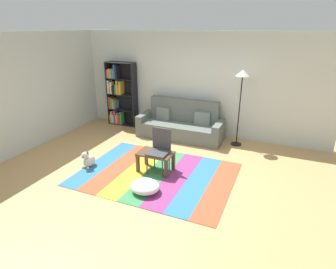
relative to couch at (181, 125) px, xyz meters
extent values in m
plane|color=tan|center=(0.28, -2.02, -0.34)|extent=(14.00, 14.00, 0.00)
cube|color=silver|center=(0.28, 0.53, 1.01)|extent=(6.80, 0.10, 2.70)
cube|color=silver|center=(-3.12, -1.27, 1.01)|extent=(0.10, 5.50, 2.70)
cube|color=teal|center=(-1.02, -2.12, -0.33)|extent=(0.43, 2.26, 0.01)
cube|color=#C64C2D|center=(-0.59, -2.12, -0.33)|extent=(0.43, 2.26, 0.01)
cube|color=gold|center=(-0.15, -2.12, -0.33)|extent=(0.43, 2.26, 0.01)
cube|color=#387F4C|center=(0.28, -2.12, -0.33)|extent=(0.43, 2.26, 0.01)
cube|color=#843370|center=(0.71, -2.12, -0.33)|extent=(0.43, 2.26, 0.01)
cube|color=teal|center=(1.15, -2.12, -0.33)|extent=(0.43, 2.26, 0.01)
cube|color=#C64C2D|center=(1.58, -2.12, -0.33)|extent=(0.43, 2.26, 0.01)
cube|color=#59605B|center=(0.00, -0.07, -0.14)|extent=(1.90, 0.80, 0.40)
cube|color=#59605B|center=(0.00, 0.23, 0.36)|extent=(1.90, 0.20, 0.60)
cube|color=#59605B|center=(-1.04, -0.07, -0.06)|extent=(0.18, 0.80, 0.56)
cube|color=#59605B|center=(1.04, -0.07, -0.06)|extent=(0.18, 0.80, 0.56)
cube|color=slate|center=(-0.55, 0.11, 0.22)|extent=(0.42, 0.19, 0.36)
cube|color=slate|center=(0.55, 0.11, 0.22)|extent=(0.42, 0.19, 0.36)
cube|color=black|center=(-2.40, 0.28, 0.59)|extent=(0.04, 0.28, 1.86)
cube|color=black|center=(-1.54, 0.28, 0.59)|extent=(0.04, 0.28, 1.86)
cube|color=black|center=(-1.97, 0.41, 0.59)|extent=(0.90, 0.01, 1.86)
cube|color=black|center=(-1.97, 0.28, -0.32)|extent=(0.86, 0.28, 0.02)
cube|color=black|center=(-1.97, 0.28, 0.14)|extent=(0.86, 0.28, 0.02)
cube|color=black|center=(-1.97, 0.28, 0.59)|extent=(0.86, 0.28, 0.02)
cube|color=black|center=(-1.97, 0.28, 1.05)|extent=(0.86, 0.28, 0.02)
cube|color=black|center=(-1.97, 0.28, 1.50)|extent=(0.86, 0.28, 0.02)
cube|color=#668C99|center=(-2.37, 0.26, -0.18)|extent=(0.04, 0.23, 0.26)
cube|color=gold|center=(-2.32, 0.26, -0.12)|extent=(0.05, 0.23, 0.37)
cube|color=silver|center=(-2.27, 0.26, -0.18)|extent=(0.05, 0.23, 0.25)
cube|color=purple|center=(-2.21, 0.26, -0.11)|extent=(0.05, 0.23, 0.40)
cube|color=gold|center=(-2.15, 0.27, -0.17)|extent=(0.05, 0.25, 0.27)
cube|color=#8C6647|center=(-2.10, 0.24, -0.13)|extent=(0.04, 0.18, 0.35)
cube|color=red|center=(-2.05, 0.24, -0.17)|extent=(0.05, 0.19, 0.27)
cube|color=green|center=(-1.99, 0.24, -0.11)|extent=(0.05, 0.19, 0.39)
cube|color=red|center=(-2.36, 0.27, 0.32)|extent=(0.05, 0.25, 0.35)
cube|color=green|center=(-2.30, 0.27, 0.31)|extent=(0.05, 0.25, 0.32)
cube|color=gold|center=(-2.25, 0.27, 0.29)|extent=(0.03, 0.24, 0.29)
cube|color=#8C6647|center=(-2.21, 0.26, 0.27)|extent=(0.03, 0.23, 0.25)
cube|color=#668C99|center=(-2.18, 0.27, 0.28)|extent=(0.03, 0.24, 0.26)
cube|color=silver|center=(-2.36, 0.24, 0.79)|extent=(0.05, 0.19, 0.39)
cube|color=orange|center=(-2.31, 0.27, 0.75)|extent=(0.03, 0.25, 0.29)
cube|color=silver|center=(-2.27, 0.23, 0.78)|extent=(0.05, 0.17, 0.35)
cube|color=black|center=(-2.21, 0.23, 0.72)|extent=(0.04, 0.17, 0.24)
cube|color=black|center=(-2.16, 0.27, 0.72)|extent=(0.04, 0.24, 0.24)
cube|color=green|center=(-2.11, 0.24, 0.74)|extent=(0.04, 0.18, 0.28)
cube|color=gold|center=(-2.07, 0.25, 0.80)|extent=(0.04, 0.21, 0.40)
cube|color=orange|center=(-2.01, 0.25, 0.74)|extent=(0.05, 0.20, 0.28)
cube|color=gold|center=(-1.96, 0.27, 0.80)|extent=(0.05, 0.24, 0.39)
cube|color=purple|center=(-2.37, 0.26, 1.18)|extent=(0.04, 0.22, 0.24)
cube|color=orange|center=(-2.32, 0.23, 1.18)|extent=(0.04, 0.17, 0.26)
cube|color=orange|center=(-2.28, 0.25, 1.20)|extent=(0.05, 0.20, 0.28)
cube|color=#668C99|center=(-2.23, 0.24, 1.19)|extent=(0.05, 0.19, 0.26)
cube|color=green|center=(-2.17, 0.23, 1.19)|extent=(0.05, 0.16, 0.27)
cube|color=#334CB2|center=(-2.11, 0.24, 1.25)|extent=(0.05, 0.19, 0.39)
cube|color=black|center=(-2.05, 0.25, 1.24)|extent=(0.05, 0.21, 0.37)
cube|color=#513826|center=(0.21, -1.99, 0.06)|extent=(0.71, 0.45, 0.04)
cube|color=#513826|center=(-0.11, -2.18, -0.14)|extent=(0.06, 0.06, 0.37)
cube|color=#513826|center=(0.52, -2.18, -0.14)|extent=(0.06, 0.06, 0.37)
cube|color=#513826|center=(-0.11, -1.81, -0.14)|extent=(0.06, 0.06, 0.37)
cube|color=#513826|center=(0.52, -1.81, -0.14)|extent=(0.06, 0.06, 0.37)
ellipsoid|color=white|center=(0.38, -2.79, -0.22)|extent=(0.53, 0.48, 0.22)
ellipsoid|color=beige|center=(-1.18, -2.37, -0.21)|extent=(0.22, 0.30, 0.26)
sphere|color=beige|center=(-1.18, -2.48, -0.03)|extent=(0.15, 0.15, 0.15)
ellipsoid|color=#5B5750|center=(-1.18, -2.54, -0.04)|extent=(0.06, 0.07, 0.05)
ellipsoid|color=#5B5750|center=(-1.23, -2.46, 0.02)|extent=(0.05, 0.04, 0.08)
ellipsoid|color=#5B5750|center=(-1.13, -2.46, 0.02)|extent=(0.05, 0.04, 0.08)
sphere|color=beige|center=(-1.24, -2.51, -0.31)|extent=(0.06, 0.06, 0.06)
sphere|color=beige|center=(-1.12, -2.51, -0.31)|extent=(0.06, 0.06, 0.06)
cylinder|color=black|center=(1.47, 0.07, -0.32)|extent=(0.26, 0.26, 0.02)
cylinder|color=black|center=(1.47, 0.07, 0.54)|extent=(0.03, 0.03, 1.70)
cone|color=white|center=(1.47, 0.07, 1.45)|extent=(0.32, 0.32, 0.14)
cube|color=black|center=(0.19, -1.99, 0.09)|extent=(0.06, 0.15, 0.02)
cube|color=#38383D|center=(0.28, -2.02, 0.10)|extent=(0.40, 0.40, 0.03)
cube|color=#38383D|center=(0.28, -1.84, 0.34)|extent=(0.40, 0.03, 0.44)
cylinder|color=#38383D|center=(0.11, -2.19, -0.12)|extent=(0.02, 0.02, 0.42)
cylinder|color=#38383D|center=(0.45, -2.19, -0.12)|extent=(0.02, 0.02, 0.42)
cylinder|color=#38383D|center=(0.11, -1.85, -0.12)|extent=(0.02, 0.02, 0.42)
cylinder|color=#38383D|center=(0.45, -1.85, -0.12)|extent=(0.02, 0.02, 0.42)
camera|label=1|loc=(2.48, -6.61, 2.46)|focal=29.94mm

